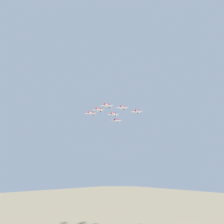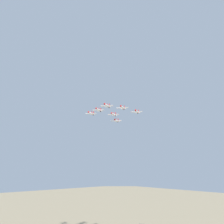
{
  "view_description": "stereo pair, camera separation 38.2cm",
  "coord_description": "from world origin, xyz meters",
  "px_view_note": "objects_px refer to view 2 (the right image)",
  "views": [
    {
      "loc": [
        144.92,
        188.86,
        75.29
      ],
      "look_at": [
        -21.55,
        2.01,
        120.51
      ],
      "focal_mm": 46.36,
      "sensor_mm": 36.0,
      "label": 1
    },
    {
      "loc": [
        144.63,
        189.11,
        75.29
      ],
      "look_at": [
        -21.55,
        2.01,
        120.51
      ],
      "focal_mm": 46.36,
      "sensor_mm": 36.0,
      "label": 2
    }
  ],
  "objects_px": {
    "jet_lead": "(107,105)",
    "jet_left_wingman": "(122,107)",
    "jet_left_outer": "(137,112)",
    "jet_right_outer": "(91,113)",
    "jet_right_wingman": "(98,110)",
    "jet_trailing": "(116,121)",
    "jet_slot_rear": "(113,114)"
  },
  "relations": [
    {
      "from": "jet_lead",
      "to": "jet_trailing",
      "type": "bearing_deg",
      "value": -179.61
    },
    {
      "from": "jet_left_wingman",
      "to": "jet_right_wingman",
      "type": "xyz_separation_m",
      "value": [
        12.3,
        -17.17,
        -1.07
      ]
    },
    {
      "from": "jet_left_outer",
      "to": "jet_trailing",
      "type": "xyz_separation_m",
      "value": [
        2.2,
        -24.4,
        -5.52
      ]
    },
    {
      "from": "jet_right_outer",
      "to": "jet_trailing",
      "type": "height_order",
      "value": "jet_right_outer"
    },
    {
      "from": "jet_left_outer",
      "to": "jet_left_wingman",
      "type": "bearing_deg",
      "value": -40.83
    },
    {
      "from": "jet_right_wingman",
      "to": "jet_slot_rear",
      "type": "bearing_deg",
      "value": 139.05
    },
    {
      "from": "jet_trailing",
      "to": "jet_lead",
      "type": "bearing_deg",
      "value": -1.05
    },
    {
      "from": "jet_slot_rear",
      "to": "jet_left_wingman",
      "type": "bearing_deg",
      "value": 41.21
    },
    {
      "from": "jet_left_wingman",
      "to": "jet_right_wingman",
      "type": "distance_m",
      "value": 21.15
    },
    {
      "from": "jet_right_wingman",
      "to": "jet_left_outer",
      "type": "distance_m",
      "value": 34.04
    },
    {
      "from": "jet_left_wingman",
      "to": "jet_left_outer",
      "type": "relative_size",
      "value": 0.98
    },
    {
      "from": "jet_left_outer",
      "to": "jet_trailing",
      "type": "bearing_deg",
      "value": -120.93
    },
    {
      "from": "jet_lead",
      "to": "jet_slot_rear",
      "type": "height_order",
      "value": "jet_lead"
    },
    {
      "from": "jet_right_wingman",
      "to": "jet_left_outer",
      "type": "xyz_separation_m",
      "value": [
        -28.55,
        18.52,
        -0.67
      ]
    },
    {
      "from": "jet_left_wingman",
      "to": "jet_slot_rear",
      "type": "height_order",
      "value": "jet_left_wingman"
    },
    {
      "from": "jet_right_wingman",
      "to": "jet_right_outer",
      "type": "height_order",
      "value": "jet_right_wingman"
    },
    {
      "from": "jet_left_outer",
      "to": "jet_slot_rear",
      "type": "xyz_separation_m",
      "value": [
        12.3,
        -17.17,
        -1.63
      ]
    },
    {
      "from": "jet_lead",
      "to": "jet_right_outer",
      "type": "height_order",
      "value": "jet_lead"
    },
    {
      "from": "jet_slot_rear",
      "to": "jet_right_wingman",
      "type": "bearing_deg",
      "value": -39.52
    },
    {
      "from": "jet_left_wingman",
      "to": "jet_left_outer",
      "type": "xyz_separation_m",
      "value": [
        -16.25,
        1.35,
        -1.75
      ]
    },
    {
      "from": "jet_trailing",
      "to": "jet_right_outer",
      "type": "bearing_deg",
      "value": -60.59
    },
    {
      "from": "jet_lead",
      "to": "jet_trailing",
      "type": "distance_m",
      "value": 37.92
    },
    {
      "from": "jet_lead",
      "to": "jet_left_wingman",
      "type": "xyz_separation_m",
      "value": [
        -16.25,
        1.35,
        0.28
      ]
    },
    {
      "from": "jet_right_outer",
      "to": "jet_slot_rear",
      "type": "height_order",
      "value": "jet_right_outer"
    },
    {
      "from": "jet_left_outer",
      "to": "jet_slot_rear",
      "type": "bearing_deg",
      "value": -90.47
    },
    {
      "from": "jet_right_wingman",
      "to": "jet_lead",
      "type": "bearing_deg",
      "value": 39.78
    },
    {
      "from": "jet_slot_rear",
      "to": "jet_trailing",
      "type": "distance_m",
      "value": 13.02
    },
    {
      "from": "jet_right_outer",
      "to": "jet_trailing",
      "type": "distance_m",
      "value": 25.14
    },
    {
      "from": "jet_right_wingman",
      "to": "jet_trailing",
      "type": "relative_size",
      "value": 0.98
    },
    {
      "from": "jet_left_wingman",
      "to": "jet_right_outer",
      "type": "relative_size",
      "value": 1.0
    },
    {
      "from": "jet_left_outer",
      "to": "jet_right_outer",
      "type": "relative_size",
      "value": 1.01
    },
    {
      "from": "jet_lead",
      "to": "jet_left_wingman",
      "type": "relative_size",
      "value": 1.01
    }
  ]
}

